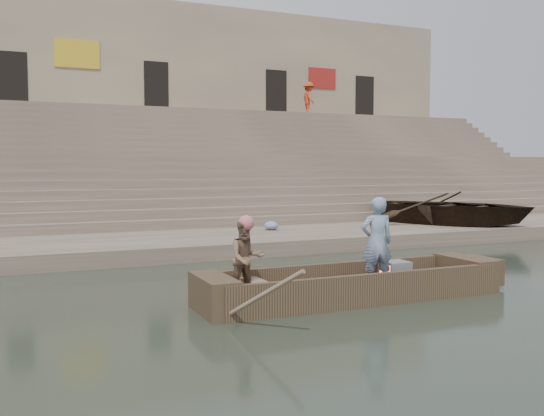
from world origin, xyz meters
TOP-DOWN VIEW (x-y plane):
  - lower_landing at (0.00, 8.00)m, footprint 32.00×4.00m
  - mid_landing at (0.00, 15.50)m, footprint 32.00×3.00m
  - upper_landing at (0.00, 22.50)m, footprint 32.00×3.00m
  - ghat_steps at (0.00, 17.19)m, footprint 32.00×11.00m
  - building_wall at (0.00, 26.50)m, footprint 32.00×5.07m
  - main_rowboat at (-3.86, 0.98)m, footprint 5.00×1.30m
  - rowboat_trim at (-3.65, 0.98)m, footprint 6.04×2.63m
  - standing_man at (-3.44, 0.84)m, footprint 0.65×0.49m
  - rowing_man at (-5.86, 0.98)m, footprint 0.62×0.48m
  - television at (-2.94, 0.98)m, footprint 0.46×0.42m
  - beached_rowboat at (4.35, 8.04)m, footprint 5.94×6.46m
  - pedestrian at (6.38, 22.54)m, footprint 0.85×1.31m
  - cloth_bundles at (-6.46, 8.15)m, footprint 9.34×1.62m

SIDE VIEW (x-z plane):
  - main_rowboat at x=-3.86m, z-range 0.00..0.22m
  - lower_landing at x=0.00m, z-range 0.00..0.40m
  - rowboat_trim at x=-3.65m, z-range -0.66..1.28m
  - television at x=-2.94m, z-range 0.22..0.62m
  - cloth_bundles at x=-6.46m, z-range 0.40..0.66m
  - rowing_man at x=-5.86m, z-range 0.22..1.49m
  - beached_rowboat at x=4.35m, z-range 0.40..1.49m
  - standing_man at x=-3.44m, z-range 0.22..1.82m
  - mid_landing at x=0.00m, z-range 0.00..2.80m
  - ghat_steps at x=0.00m, z-range -0.80..4.40m
  - upper_landing at x=0.00m, z-range 0.00..5.20m
  - building_wall at x=0.00m, z-range 0.00..11.20m
  - pedestrian at x=6.38m, z-range 5.20..7.11m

